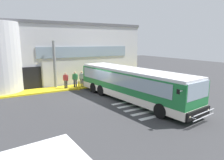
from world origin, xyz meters
TOP-DOWN VIEW (x-y plane):
  - ground_plane at (0.00, 0.00)m, footprint 80.00×90.00m
  - bay_paint_stripes at (2.00, -4.20)m, footprint 4.40×3.96m
  - terminal_building at (-0.67, 11.53)m, footprint 18.62×13.80m
  - boarding_curb at (0.00, 4.80)m, footprint 20.82×2.00m
  - entry_support_column at (-2.71, 5.40)m, footprint 0.28×0.28m
  - bus_main_foreground at (1.82, -2.14)m, footprint 4.12×12.64m
  - passenger_near_column at (-1.91, 4.34)m, footprint 0.43×0.45m
  - passenger_by_doorway at (-0.85, 4.47)m, footprint 0.52×0.49m
  - passenger_at_curb_edge at (-0.12, 4.39)m, footprint 0.54×0.36m
  - safety_bollard_yellow at (-0.77, 3.60)m, footprint 0.18×0.18m

SIDE VIEW (x-z plane):
  - ground_plane at x=0.00m, z-range -0.02..0.00m
  - bay_paint_stripes at x=2.00m, z-range 0.00..0.01m
  - boarding_curb at x=0.00m, z-range 0.00..0.15m
  - safety_bollard_yellow at x=-0.77m, z-range 0.00..0.90m
  - passenger_near_column at x=-1.91m, z-range 0.24..1.92m
  - passenger_at_curb_edge at x=-0.12m, z-range 0.24..1.92m
  - passenger_by_doorway at x=-0.85m, z-range 0.28..1.95m
  - bus_main_foreground at x=1.82m, z-range -0.01..2.69m
  - entry_support_column at x=-2.71m, z-range 0.15..5.04m
  - terminal_building at x=-0.67m, z-range -0.01..7.06m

